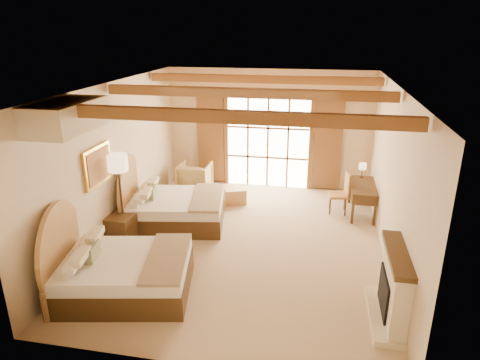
% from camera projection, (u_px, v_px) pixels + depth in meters
% --- Properties ---
extents(floor, '(7.00, 7.00, 0.00)m').
position_uv_depth(floor, '(245.00, 242.00, 8.88)').
color(floor, tan).
rests_on(floor, ground).
extents(wall_back, '(5.50, 0.00, 5.50)m').
position_uv_depth(wall_back, '(268.00, 129.00, 11.57)').
color(wall_back, beige).
rests_on(wall_back, ground).
extents(wall_left, '(0.00, 7.00, 7.00)m').
position_uv_depth(wall_left, '(115.00, 161.00, 8.83)').
color(wall_left, beige).
rests_on(wall_left, ground).
extents(wall_right, '(0.00, 7.00, 7.00)m').
position_uv_depth(wall_right, '(393.00, 178.00, 7.85)').
color(wall_right, beige).
rests_on(wall_right, ground).
extents(ceiling, '(7.00, 7.00, 0.00)m').
position_uv_depth(ceiling, '(246.00, 86.00, 7.80)').
color(ceiling, '#B57133').
rests_on(ceiling, ground).
extents(ceiling_beams, '(5.39, 4.60, 0.18)m').
position_uv_depth(ceiling_beams, '(246.00, 93.00, 7.84)').
color(ceiling_beams, brown).
rests_on(ceiling_beams, ceiling).
extents(french_doors, '(3.95, 0.08, 2.60)m').
position_uv_depth(french_doors, '(268.00, 142.00, 11.64)').
color(french_doors, white).
rests_on(french_doors, ground).
extents(fireplace, '(0.46, 1.40, 1.16)m').
position_uv_depth(fireplace, '(392.00, 290.00, 6.40)').
color(fireplace, beige).
rests_on(fireplace, ground).
extents(painting, '(0.06, 0.95, 0.75)m').
position_uv_depth(painting, '(98.00, 166.00, 8.07)').
color(painting, gold).
rests_on(painting, wall_left).
extents(canopy_valance, '(0.70, 1.40, 0.45)m').
position_uv_depth(canopy_valance, '(67.00, 116.00, 6.46)').
color(canopy_valance, beige).
rests_on(canopy_valance, ceiling).
extents(bed_near, '(2.42, 1.98, 1.40)m').
position_uv_depth(bed_near, '(116.00, 269.00, 7.12)').
color(bed_near, '#4A3114').
rests_on(bed_near, floor).
extents(bed_far, '(2.38, 1.94, 1.40)m').
position_uv_depth(bed_far, '(169.00, 206.00, 9.62)').
color(bed_far, '#4A3114').
rests_on(bed_far, floor).
extents(nightstand, '(0.55, 0.55, 0.61)m').
position_uv_depth(nightstand, '(121.00, 230.00, 8.74)').
color(nightstand, '#4A3114').
rests_on(nightstand, floor).
extents(floor_lamp, '(0.39, 0.39, 1.86)m').
position_uv_depth(floor_lamp, '(118.00, 168.00, 8.45)').
color(floor_lamp, '#3D261B').
rests_on(floor_lamp, floor).
extents(armchair, '(0.83, 0.85, 0.77)m').
position_uv_depth(armchair, '(195.00, 177.00, 11.56)').
color(armchair, tan).
rests_on(armchair, floor).
extents(ottoman, '(0.69, 0.69, 0.39)m').
position_uv_depth(ottoman, '(234.00, 195.00, 10.86)').
color(ottoman, '#AB8348').
rests_on(ottoman, floor).
extents(desk, '(0.58, 1.34, 0.72)m').
position_uv_depth(desk, '(362.00, 198.00, 10.14)').
color(desk, '#4A3114').
rests_on(desk, floor).
extents(desk_chair, '(0.51, 0.51, 1.00)m').
position_uv_depth(desk_chair, '(339.00, 200.00, 10.22)').
color(desk_chair, '#B87736').
rests_on(desk_chair, floor).
extents(desk_lamp, '(0.18, 0.18, 0.36)m').
position_uv_depth(desk_lamp, '(363.00, 167.00, 10.44)').
color(desk_lamp, '#3D261B').
rests_on(desk_lamp, desk).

